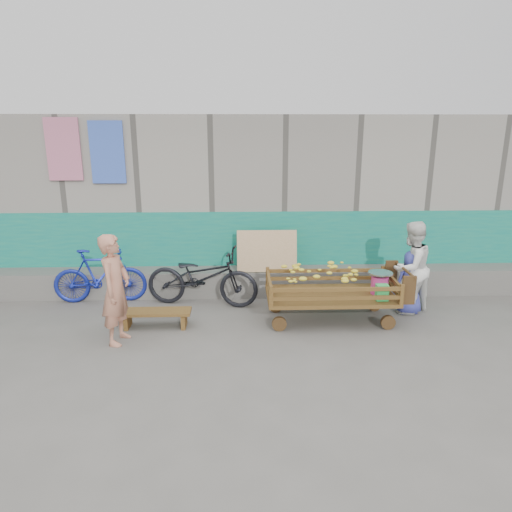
{
  "coord_description": "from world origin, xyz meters",
  "views": [
    {
      "loc": [
        -0.13,
        -5.12,
        2.76
      ],
      "look_at": [
        0.08,
        1.2,
        1.0
      ],
      "focal_mm": 32.0,
      "sensor_mm": 36.0,
      "label": 1
    }
  ],
  "objects_px": {
    "bench": "(156,315)",
    "woman": "(411,268)",
    "bicycle_dark": "(202,277)",
    "child": "(411,282)",
    "vendor_man": "(116,289)",
    "bicycle_blue": "(100,276)",
    "banana_cart": "(328,283)"
  },
  "relations": [
    {
      "from": "bench",
      "to": "woman",
      "type": "height_order",
      "value": "woman"
    },
    {
      "from": "bench",
      "to": "bicycle_dark",
      "type": "bearing_deg",
      "value": 53.95
    },
    {
      "from": "child",
      "to": "bicycle_dark",
      "type": "distance_m",
      "value": 3.25
    },
    {
      "from": "vendor_man",
      "to": "child",
      "type": "xyz_separation_m",
      "value": [
        4.24,
        0.85,
        -0.24
      ]
    },
    {
      "from": "vendor_man",
      "to": "bicycle_blue",
      "type": "xyz_separation_m",
      "value": [
        -0.66,
        1.49,
        -0.29
      ]
    },
    {
      "from": "banana_cart",
      "to": "bench",
      "type": "distance_m",
      "value": 2.55
    },
    {
      "from": "bicycle_dark",
      "to": "child",
      "type": "bearing_deg",
      "value": -87.33
    },
    {
      "from": "woman",
      "to": "bicycle_blue",
      "type": "distance_m",
      "value": 4.95
    },
    {
      "from": "bicycle_dark",
      "to": "bicycle_blue",
      "type": "relative_size",
      "value": 1.21
    },
    {
      "from": "vendor_man",
      "to": "woman",
      "type": "relative_size",
      "value": 1.03
    },
    {
      "from": "banana_cart",
      "to": "woman",
      "type": "bearing_deg",
      "value": 12.77
    },
    {
      "from": "bench",
      "to": "child",
      "type": "xyz_separation_m",
      "value": [
        3.83,
        0.4,
        0.31
      ]
    },
    {
      "from": "child",
      "to": "bicycle_blue",
      "type": "distance_m",
      "value": 4.95
    },
    {
      "from": "vendor_man",
      "to": "bicycle_blue",
      "type": "relative_size",
      "value": 0.99
    },
    {
      "from": "bicycle_blue",
      "to": "bicycle_dark",
      "type": "bearing_deg",
      "value": -100.87
    },
    {
      "from": "woman",
      "to": "bicycle_dark",
      "type": "relative_size",
      "value": 0.79
    },
    {
      "from": "bench",
      "to": "woman",
      "type": "relative_size",
      "value": 0.7
    },
    {
      "from": "banana_cart",
      "to": "child",
      "type": "xyz_separation_m",
      "value": [
        1.32,
        0.25,
        -0.09
      ]
    },
    {
      "from": "bicycle_dark",
      "to": "bench",
      "type": "bearing_deg",
      "value": 154.41
    },
    {
      "from": "bench",
      "to": "vendor_man",
      "type": "relative_size",
      "value": 0.68
    },
    {
      "from": "child",
      "to": "bicycle_dark",
      "type": "bearing_deg",
      "value": -14.97
    },
    {
      "from": "bench",
      "to": "bicycle_dark",
      "type": "xyz_separation_m",
      "value": [
        0.61,
        0.84,
        0.29
      ]
    },
    {
      "from": "banana_cart",
      "to": "bicycle_blue",
      "type": "height_order",
      "value": "bicycle_blue"
    },
    {
      "from": "banana_cart",
      "to": "bench",
      "type": "height_order",
      "value": "banana_cart"
    },
    {
      "from": "vendor_man",
      "to": "woman",
      "type": "xyz_separation_m",
      "value": [
        4.24,
        0.9,
        -0.02
      ]
    },
    {
      "from": "banana_cart",
      "to": "bicycle_blue",
      "type": "xyz_separation_m",
      "value": [
        -3.59,
        0.89,
        -0.14
      ]
    },
    {
      "from": "woman",
      "to": "child",
      "type": "bearing_deg",
      "value": 57.61
    },
    {
      "from": "woman",
      "to": "bicycle_blue",
      "type": "height_order",
      "value": "woman"
    },
    {
      "from": "woman",
      "to": "child",
      "type": "relative_size",
      "value": 1.44
    },
    {
      "from": "woman",
      "to": "bicycle_dark",
      "type": "height_order",
      "value": "woman"
    },
    {
      "from": "banana_cart",
      "to": "bicycle_dark",
      "type": "distance_m",
      "value": 2.03
    },
    {
      "from": "bench",
      "to": "bicycle_dark",
      "type": "relative_size",
      "value": 0.56
    }
  ]
}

